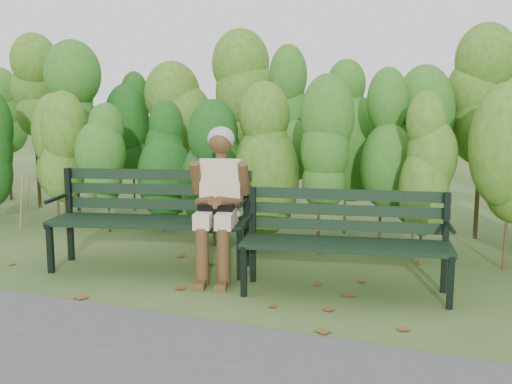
% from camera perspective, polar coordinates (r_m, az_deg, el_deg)
% --- Properties ---
extents(ground, '(80.00, 80.00, 0.00)m').
position_cam_1_polar(ground, '(5.29, -1.38, -8.60)').
color(ground, '#2D4E22').
extents(hedge_band, '(11.04, 1.67, 2.42)m').
position_cam_1_polar(hedge_band, '(6.81, 4.61, 6.10)').
color(hedge_band, '#47381E').
rests_on(hedge_band, ground).
extents(leaf_litter, '(5.20, 1.97, 0.01)m').
position_cam_1_polar(leaf_litter, '(5.42, -4.30, -8.19)').
color(leaf_litter, brown).
rests_on(leaf_litter, ground).
extents(bench_left, '(1.93, 1.03, 0.92)m').
position_cam_1_polar(bench_left, '(5.73, -9.83, -1.76)').
color(bench_left, black).
rests_on(bench_left, ground).
extents(bench_right, '(1.75, 0.85, 0.84)m').
position_cam_1_polar(bench_right, '(5.00, 8.58, -3.89)').
color(bench_right, black).
rests_on(bench_right, ground).
extents(seated_woman, '(0.56, 0.83, 1.34)m').
position_cam_1_polar(seated_woman, '(5.36, -3.56, -0.07)').
color(seated_woman, beige).
rests_on(seated_woman, ground).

